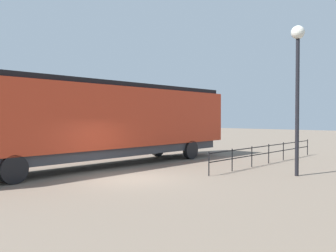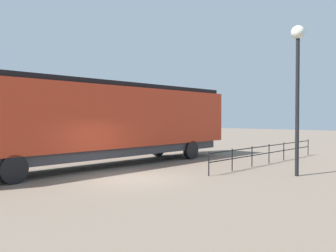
{
  "view_description": "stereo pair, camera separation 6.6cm",
  "coord_description": "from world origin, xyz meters",
  "views": [
    {
      "loc": [
        10.94,
        -10.22,
        2.51
      ],
      "look_at": [
        -0.31,
        2.71,
        2.08
      ],
      "focal_mm": 39.59,
      "sensor_mm": 36.0,
      "label": 1
    },
    {
      "loc": [
        10.99,
        -10.18,
        2.51
      ],
      "look_at": [
        -0.31,
        2.71,
        2.08
      ],
      "focal_mm": 39.59,
      "sensor_mm": 36.0,
      "label": 2
    }
  ],
  "objects": [
    {
      "name": "platform_fence",
      "position": [
        2.0,
        8.29,
        0.68
      ],
      "size": [
        0.05,
        11.28,
        1.04
      ],
      "color": "black",
      "rests_on": "ground_plane"
    },
    {
      "name": "locomotive",
      "position": [
        -3.75,
        2.24,
        2.37
      ],
      "size": [
        2.96,
        16.91,
        4.22
      ],
      "color": "red",
      "rests_on": "ground_plane"
    },
    {
      "name": "lamp_post",
      "position": [
        4.8,
        5.15,
        4.65
      ],
      "size": [
        0.57,
        0.57,
        6.34
      ],
      "color": "black",
      "rests_on": "ground_plane"
    },
    {
      "name": "ground_plane",
      "position": [
        0.0,
        0.0,
        0.0
      ],
      "size": [
        120.0,
        120.0,
        0.0
      ],
      "primitive_type": "plane",
      "color": "#756656"
    }
  ]
}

